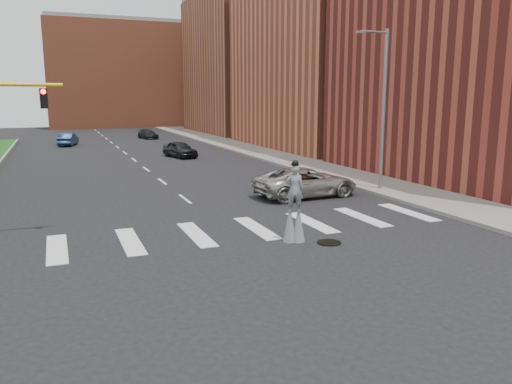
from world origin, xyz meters
name	(u,v)px	position (x,y,z in m)	size (l,w,h in m)	color
ground_plane	(235,238)	(0.00, 0.00, 0.00)	(160.00, 160.00, 0.00)	black
sidewalk_right	(271,154)	(12.50, 25.00, 0.09)	(5.00, 90.00, 0.18)	slate
manhole	(329,243)	(3.00, -2.00, 0.02)	(0.90, 0.90, 0.04)	black
building_near	(510,9)	(22.00, 8.00, 11.00)	(16.00, 20.00, 22.00)	maroon
building_mid	(336,33)	(22.00, 30.00, 12.00)	(16.00, 22.00, 24.00)	#B9583A
building_far	(252,65)	(22.00, 54.00, 10.00)	(16.00, 22.00, 20.00)	#985438
building_backdrop	(122,76)	(6.00, 78.00, 9.00)	(26.00, 14.00, 18.00)	#B9583A
streetlight	(382,105)	(10.90, 6.00, 4.90)	(2.05, 0.20, 9.00)	slate
stilt_performer	(294,209)	(1.87, -1.32, 1.24)	(0.81, 0.66, 3.09)	#342414
suv_crossing	(306,182)	(6.30, 6.21, 0.80)	(2.65, 5.74, 1.60)	#B0AFA7
car_near	(180,149)	(4.13, 26.38, 0.72)	(1.71, 4.24, 1.44)	black
car_mid	(68,139)	(-4.88, 41.73, 0.70)	(1.47, 4.23, 1.39)	navy
car_far	(148,134)	(5.02, 47.81, 0.58)	(1.64, 4.03, 1.17)	black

